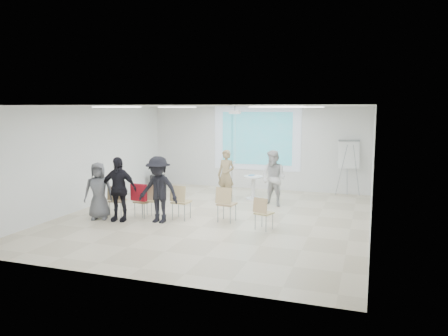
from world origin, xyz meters
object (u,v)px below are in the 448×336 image
(pedestal_table, at_px, (253,186))
(chair_center, at_px, (180,199))
(laptop, at_px, (151,199))
(audience_left, at_px, (118,184))
(player_left, at_px, (226,172))
(chair_far_left, at_px, (116,198))
(player_right, at_px, (274,175))
(chair_right_far, at_px, (263,211))
(audience_outer, at_px, (98,187))
(audience_mid, at_px, (158,185))
(chair_left_inner, at_px, (150,198))
(av_cart, at_px, (157,179))
(flipchart_easel, at_px, (349,155))
(chair_left_mid, at_px, (141,199))
(chair_right_inner, at_px, (226,201))

(pedestal_table, height_order, chair_center, chair_center)
(laptop, relative_size, audience_left, 0.18)
(player_left, height_order, chair_far_left, player_left)
(chair_far_left, height_order, laptop, chair_far_left)
(player_right, relative_size, laptop, 5.50)
(chair_right_far, xyz_separation_m, audience_outer, (-4.39, -0.35, 0.37))
(laptop, height_order, audience_left, audience_left)
(player_left, xyz_separation_m, chair_center, (-0.37, -2.73, -0.37))
(pedestal_table, xyz_separation_m, audience_mid, (-1.58, -3.54, 0.54))
(chair_left_inner, bearing_deg, av_cart, 105.87)
(player_right, relative_size, av_cart, 2.77)
(player_left, height_order, av_cart, player_left)
(audience_outer, bearing_deg, chair_left_inner, 1.15)
(flipchart_easel, bearing_deg, player_left, -164.30)
(audience_left, bearing_deg, chair_right_far, -3.45)
(chair_left_inner, height_order, audience_outer, audience_outer)
(pedestal_table, relative_size, av_cart, 1.17)
(chair_left_mid, relative_size, chair_right_inner, 0.91)
(chair_right_far, distance_m, av_cart, 6.67)
(chair_left_inner, height_order, chair_center, chair_center)
(player_left, relative_size, audience_mid, 0.95)
(chair_right_inner, distance_m, flipchart_easel, 5.46)
(laptop, bearing_deg, flipchart_easel, -145.20)
(laptop, bearing_deg, audience_mid, 126.14)
(chair_left_mid, xyz_separation_m, chair_right_far, (3.40, -0.14, -0.02))
(flipchart_easel, bearing_deg, player_right, -144.90)
(pedestal_table, distance_m, av_cart, 4.05)
(pedestal_table, relative_size, audience_left, 0.41)
(flipchart_easel, bearing_deg, chair_center, -143.67)
(chair_right_far, bearing_deg, pedestal_table, 126.85)
(player_left, xyz_separation_m, audience_mid, (-0.79, -3.13, 0.05))
(player_left, distance_m, chair_far_left, 3.68)
(chair_far_left, bearing_deg, chair_right_inner, -1.42)
(chair_far_left, bearing_deg, chair_left_mid, 0.97)
(player_right, distance_m, audience_outer, 5.08)
(flipchart_easel, bearing_deg, audience_mid, -144.17)
(player_left, xyz_separation_m, chair_right_inner, (0.85, -2.57, -0.37))
(audience_outer, bearing_deg, laptop, 5.11)
(audience_left, bearing_deg, pedestal_table, 45.95)
(flipchart_easel, bearing_deg, chair_left_mid, -149.93)
(laptop, relative_size, audience_outer, 0.20)
(chair_far_left, bearing_deg, player_left, 45.10)
(audience_left, height_order, audience_mid, audience_mid)
(chair_right_inner, xyz_separation_m, flipchart_easel, (2.80, 4.61, 0.84))
(chair_right_inner, bearing_deg, chair_left_mid, -167.92)
(player_left, height_order, chair_right_far, player_left)
(chair_right_inner, distance_m, audience_left, 2.85)
(flipchart_easel, bearing_deg, av_cart, 172.37)
(chair_far_left, distance_m, chair_right_inner, 3.04)
(player_right, relative_size, chair_right_far, 2.29)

